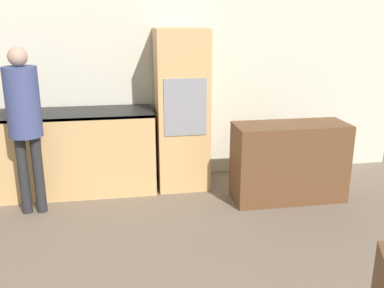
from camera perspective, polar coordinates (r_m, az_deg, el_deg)
wall_back at (r=4.96m, az=-5.40°, el=10.09°), size 6.08×0.05×2.60m
kitchen_counter at (r=4.84m, az=-18.00°, el=-1.01°), size 2.16×0.60×0.89m
oven_unit at (r=4.73m, az=-1.43°, el=4.59°), size 0.56×0.59×1.74m
sideboard at (r=4.56m, az=12.82°, el=-2.35°), size 1.16×0.45×0.82m
person_standing at (r=4.27m, az=-21.49°, el=3.83°), size 0.31×0.31×1.60m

